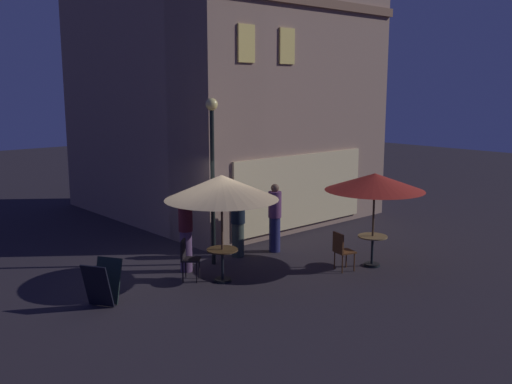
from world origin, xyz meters
TOP-DOWN VIEW (x-y plane):
  - ground_plane at (0.00, 0.00)m, footprint 60.00×60.00m
  - cafe_building at (3.62, 3.79)m, footprint 7.30×8.55m
  - street_lamp_near_corner at (0.93, 0.33)m, footprint 0.29×0.29m
  - menu_sandwich_board at (-2.31, -0.34)m, footprint 0.83×0.80m
  - cafe_table_0 at (0.31, -0.79)m, footprint 0.69×0.69m
  - cafe_table_1 at (3.65, -2.29)m, footprint 0.69×0.69m
  - patio_umbrella_0 at (0.31, -0.79)m, footprint 2.46×2.46m
  - patio_umbrella_1 at (3.65, -2.29)m, footprint 2.32×2.32m
  - cafe_chair_0 at (-0.23, -0.22)m, footprint 0.54×0.54m
  - cafe_chair_1 at (2.81, -2.04)m, footprint 0.51×0.51m
  - patron_standing_0 at (1.78, 0.44)m, footprint 0.36×0.36m
  - patron_standing_1 at (2.77, 0.14)m, footprint 0.34×0.34m
  - patron_standing_2 at (0.12, 0.32)m, footprint 0.32×0.32m

SIDE VIEW (x-z plane):
  - ground_plane at x=0.00m, z-range 0.00..0.00m
  - menu_sandwich_board at x=-2.31m, z-range 0.01..0.89m
  - cafe_table_0 at x=0.31m, z-range 0.15..0.88m
  - cafe_table_1 at x=3.65m, z-range 0.16..0.89m
  - cafe_chair_1 at x=2.81m, z-range 0.09..1.00m
  - cafe_chair_0 at x=-0.23m, z-range 0.10..1.02m
  - patron_standing_0 at x=1.78m, z-range 0.00..1.65m
  - patron_standing_1 at x=2.77m, z-range 0.01..1.79m
  - patron_standing_2 at x=0.12m, z-range 0.02..1.83m
  - patio_umbrella_1 at x=3.65m, z-range 0.91..3.14m
  - patio_umbrella_0 at x=0.31m, z-range 0.91..3.27m
  - street_lamp_near_corner at x=0.93m, z-range 0.65..4.60m
  - cafe_building at x=3.62m, z-range -0.01..7.43m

